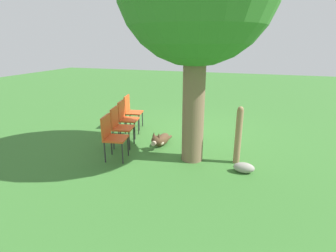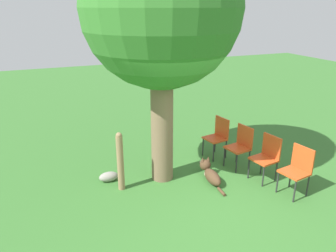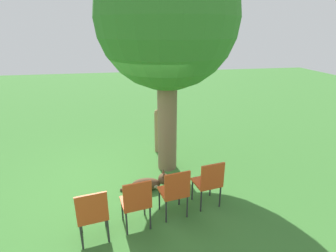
{
  "view_description": "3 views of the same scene",
  "coord_description": "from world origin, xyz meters",
  "px_view_note": "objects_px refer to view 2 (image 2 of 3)",
  "views": [
    {
      "loc": [
        -1.37,
        5.91,
        2.29
      ],
      "look_at": [
        0.41,
        0.42,
        0.43
      ],
      "focal_mm": 28.0,
      "sensor_mm": 36.0,
      "label": 1
    },
    {
      "loc": [
        -2.43,
        -4.38,
        3.27
      ],
      "look_at": [
        -0.19,
        1.12,
        1.08
      ],
      "focal_mm": 35.0,
      "sensor_mm": 36.0,
      "label": 2
    },
    {
      "loc": [
        5.02,
        0.15,
        3.04
      ],
      "look_at": [
        -0.36,
        1.12,
        1.01
      ],
      "focal_mm": 28.0,
      "sensor_mm": 36.0,
      "label": 3
    }
  ],
  "objects_px": {
    "red_chair_1": "(267,155)",
    "oak_tree": "(161,10)",
    "dog": "(210,174)",
    "fence_post": "(120,161)",
    "red_chair_3": "(218,135)",
    "red_chair_2": "(241,144)",
    "red_chair_0": "(298,168)"
  },
  "relations": [
    {
      "from": "fence_post",
      "to": "red_chair_2",
      "type": "relative_size",
      "value": 1.26
    },
    {
      "from": "oak_tree",
      "to": "red_chair_1",
      "type": "height_order",
      "value": "oak_tree"
    },
    {
      "from": "dog",
      "to": "red_chair_3",
      "type": "height_order",
      "value": "red_chair_3"
    },
    {
      "from": "dog",
      "to": "fence_post",
      "type": "relative_size",
      "value": 0.92
    },
    {
      "from": "red_chair_0",
      "to": "red_chair_2",
      "type": "relative_size",
      "value": 1.0
    },
    {
      "from": "red_chair_0",
      "to": "red_chair_2",
      "type": "xyz_separation_m",
      "value": [
        -0.34,
        1.3,
        0.0
      ]
    },
    {
      "from": "dog",
      "to": "fence_post",
      "type": "distance_m",
      "value": 1.8
    },
    {
      "from": "oak_tree",
      "to": "red_chair_2",
      "type": "bearing_deg",
      "value": -5.73
    },
    {
      "from": "fence_post",
      "to": "red_chair_0",
      "type": "xyz_separation_m",
      "value": [
        2.93,
        -1.36,
        -0.05
      ]
    },
    {
      "from": "dog",
      "to": "red_chair_3",
      "type": "relative_size",
      "value": 1.16
    },
    {
      "from": "oak_tree",
      "to": "red_chair_0",
      "type": "xyz_separation_m",
      "value": [
        2.06,
        -1.47,
        -2.68
      ]
    },
    {
      "from": "fence_post",
      "to": "red_chair_1",
      "type": "xyz_separation_m",
      "value": [
        2.76,
        -0.71,
        -0.05
      ]
    },
    {
      "from": "dog",
      "to": "red_chair_3",
      "type": "xyz_separation_m",
      "value": [
        0.7,
        0.95,
        0.38
      ]
    },
    {
      "from": "dog",
      "to": "red_chair_1",
      "type": "xyz_separation_m",
      "value": [
        1.05,
        -0.35,
        0.38
      ]
    },
    {
      "from": "oak_tree",
      "to": "red_chair_3",
      "type": "xyz_separation_m",
      "value": [
        1.54,
        0.48,
        -2.68
      ]
    },
    {
      "from": "oak_tree",
      "to": "dog",
      "type": "bearing_deg",
      "value": -29.35
    },
    {
      "from": "dog",
      "to": "red_chair_2",
      "type": "bearing_deg",
      "value": -67.16
    },
    {
      "from": "red_chair_0",
      "to": "red_chair_2",
      "type": "distance_m",
      "value": 1.34
    },
    {
      "from": "red_chair_1",
      "to": "red_chair_2",
      "type": "height_order",
      "value": "same"
    },
    {
      "from": "fence_post",
      "to": "red_chair_1",
      "type": "bearing_deg",
      "value": -14.4
    },
    {
      "from": "red_chair_1",
      "to": "oak_tree",
      "type": "bearing_deg",
      "value": -33.38
    },
    {
      "from": "oak_tree",
      "to": "dog",
      "type": "xyz_separation_m",
      "value": [
        0.84,
        -0.47,
        -3.06
      ]
    },
    {
      "from": "red_chair_1",
      "to": "dog",
      "type": "bearing_deg",
      "value": -28.34
    },
    {
      "from": "fence_post",
      "to": "red_chair_3",
      "type": "height_order",
      "value": "fence_post"
    },
    {
      "from": "red_chair_0",
      "to": "red_chair_1",
      "type": "distance_m",
      "value": 0.67
    },
    {
      "from": "oak_tree",
      "to": "red_chair_3",
      "type": "bearing_deg",
      "value": 17.22
    },
    {
      "from": "red_chair_2",
      "to": "red_chair_1",
      "type": "bearing_deg",
      "value": 94.96
    },
    {
      "from": "red_chair_0",
      "to": "red_chair_1",
      "type": "bearing_deg",
      "value": -85.04
    },
    {
      "from": "dog",
      "to": "red_chair_0",
      "type": "xyz_separation_m",
      "value": [
        1.22,
        -1.0,
        0.38
      ]
    },
    {
      "from": "dog",
      "to": "red_chair_1",
      "type": "relative_size",
      "value": 1.16
    },
    {
      "from": "fence_post",
      "to": "red_chair_1",
      "type": "distance_m",
      "value": 2.85
    },
    {
      "from": "fence_post",
      "to": "red_chair_0",
      "type": "bearing_deg",
      "value": -24.87
    }
  ]
}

